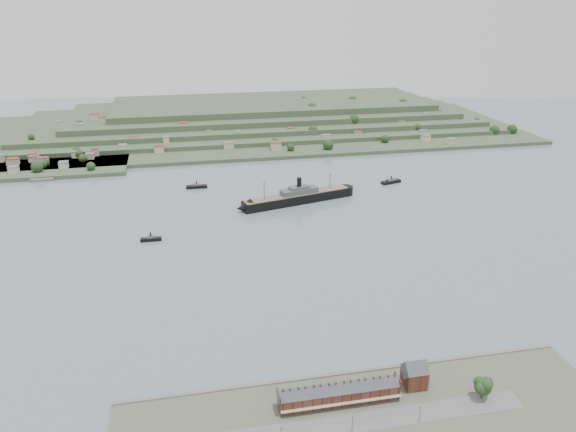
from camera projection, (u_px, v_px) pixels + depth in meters
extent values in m
plane|color=slate|center=(286.00, 249.00, 407.33)|extent=(1400.00, 1400.00, 0.00)
cube|color=#4C5142|center=(375.00, 432.00, 235.89)|extent=(220.00, 80.00, 2.00)
cube|color=slate|center=(348.00, 374.00, 271.27)|extent=(220.00, 2.00, 2.60)
cube|color=#595959|center=(371.00, 420.00, 240.96)|extent=(140.00, 12.00, 0.10)
cube|color=#472219|center=(339.00, 396.00, 250.55)|extent=(55.00, 8.00, 7.00)
cube|color=#3C3E44|center=(339.00, 389.00, 249.25)|extent=(55.60, 8.15, 8.15)
cube|color=#ABA698|center=(342.00, 404.00, 246.36)|extent=(55.00, 1.60, 0.25)
cube|color=#472219|center=(279.00, 396.00, 243.72)|extent=(0.50, 8.40, 3.00)
cube|color=#472219|center=(398.00, 380.00, 254.04)|extent=(0.50, 8.40, 3.00)
cube|color=#32211B|center=(291.00, 392.00, 244.24)|extent=(0.90, 1.40, 3.20)
cube|color=#32211B|center=(303.00, 390.00, 245.27)|extent=(0.90, 1.40, 3.20)
cube|color=#32211B|center=(334.00, 386.00, 247.85)|extent=(0.90, 1.40, 3.20)
cube|color=#32211B|center=(346.00, 384.00, 248.88)|extent=(0.90, 1.40, 3.20)
cube|color=#32211B|center=(375.00, 380.00, 251.46)|extent=(0.90, 1.40, 3.20)
cube|color=#32211B|center=(387.00, 379.00, 252.49)|extent=(0.90, 1.40, 3.20)
cube|color=#472219|center=(414.00, 378.00, 260.85)|extent=(10.00, 10.00, 9.00)
cube|color=#3C3E44|center=(415.00, 370.00, 259.19)|extent=(10.40, 10.18, 10.18)
cube|color=#384A31|center=(232.00, 133.00, 734.18)|extent=(760.00, 260.00, 4.00)
cube|color=#384A31|center=(244.00, 125.00, 759.02)|extent=(680.00, 220.00, 5.00)
cube|color=#384A31|center=(253.00, 118.00, 773.45)|extent=(600.00, 200.00, 6.00)
cube|color=#384A31|center=(262.00, 111.00, 787.51)|extent=(520.00, 180.00, 7.00)
cube|color=#384A31|center=(271.00, 104.00, 801.20)|extent=(440.00, 160.00, 8.00)
cube|color=#384A31|center=(56.00, 166.00, 596.55)|extent=(150.00, 90.00, 4.00)
cube|color=slate|center=(43.00, 178.00, 557.61)|extent=(22.00, 14.00, 2.80)
cube|color=black|center=(297.00, 199.00, 495.42)|extent=(101.03, 38.75, 7.85)
cone|color=black|center=(244.00, 208.00, 474.55)|extent=(16.45, 16.45, 13.46)
cylinder|color=black|center=(346.00, 190.00, 516.29)|extent=(13.46, 13.46, 7.85)
cube|color=#745F4D|center=(297.00, 194.00, 493.84)|extent=(98.58, 37.09, 0.67)
cube|color=#4D4A47|center=(299.00, 191.00, 493.86)|extent=(35.11, 18.34, 4.49)
cube|color=#4D4A47|center=(299.00, 188.00, 492.74)|extent=(19.35, 12.17, 2.80)
cylinder|color=black|center=(299.00, 183.00, 491.16)|extent=(4.04, 4.04, 10.09)
cylinder|color=#3F301D|center=(264.00, 191.00, 478.08)|extent=(0.56, 0.56, 17.94)
cylinder|color=#3F301D|center=(330.00, 182.00, 505.39)|extent=(0.56, 0.56, 15.70)
cube|color=black|center=(151.00, 239.00, 420.06)|extent=(15.52, 4.54, 2.47)
cube|color=#4D4A47|center=(151.00, 237.00, 419.37)|extent=(7.02, 3.48, 1.85)
cylinder|color=black|center=(151.00, 235.00, 418.61)|extent=(1.03, 1.03, 3.60)
cube|color=black|center=(197.00, 187.00, 533.97)|extent=(20.03, 5.94, 2.66)
cube|color=#4D4A47|center=(197.00, 185.00, 533.23)|extent=(9.05, 4.61, 1.99)
cylinder|color=black|center=(196.00, 183.00, 532.41)|extent=(1.11, 1.11, 3.87)
cube|color=black|center=(391.00, 182.00, 547.65)|extent=(21.26, 11.18, 2.73)
cube|color=#4D4A47|center=(391.00, 180.00, 546.89)|extent=(10.12, 6.94, 2.05)
cylinder|color=black|center=(391.00, 178.00, 546.05)|extent=(1.14, 1.14, 3.98)
cylinder|color=#3F301D|center=(482.00, 394.00, 253.83)|extent=(1.03, 1.03, 4.29)
sphere|color=#1B3216|center=(483.00, 387.00, 252.40)|extent=(7.72, 7.72, 7.72)
sphere|color=#1B3216|center=(486.00, 383.00, 253.27)|extent=(6.00, 6.00, 6.00)
sphere|color=#1B3216|center=(481.00, 388.00, 250.75)|extent=(5.49, 5.49, 5.49)
sphere|color=#1B3216|center=(487.00, 385.00, 249.97)|extent=(5.15, 5.15, 5.15)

